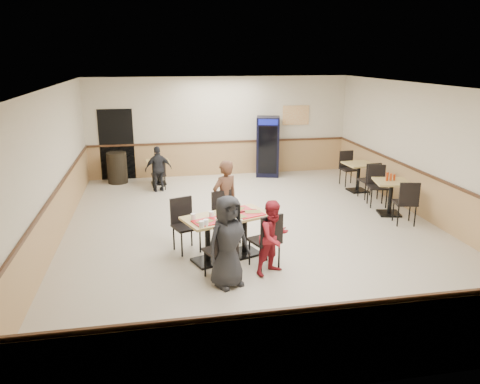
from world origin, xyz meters
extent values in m
plane|color=beige|center=(0.00, 0.00, 0.00)|extent=(10.00, 10.00, 0.00)
plane|color=silver|center=(0.00, 0.00, 3.00)|extent=(10.00, 10.00, 0.00)
plane|color=beige|center=(0.00, 5.00, 1.50)|extent=(8.00, 0.00, 8.00)
plane|color=beige|center=(0.00, -5.00, 1.50)|extent=(8.00, 0.00, 8.00)
plane|color=beige|center=(-4.00, 0.00, 1.50)|extent=(0.00, 10.00, 10.00)
plane|color=beige|center=(4.00, 0.00, 1.50)|extent=(0.00, 10.00, 10.00)
cube|color=tan|center=(0.00, 4.99, 0.50)|extent=(7.98, 0.03, 1.00)
cube|color=tan|center=(3.98, 0.00, 0.50)|extent=(0.03, 9.98, 1.00)
cube|color=#472B19|center=(0.00, 4.97, 1.03)|extent=(7.98, 0.04, 0.06)
cube|color=black|center=(-3.10, 4.98, 1.05)|extent=(1.00, 0.02, 2.10)
cube|color=orange|center=(2.40, 4.96, 1.80)|extent=(0.85, 0.02, 0.60)
cube|color=black|center=(-1.17, -1.42, 0.02)|extent=(0.64, 0.64, 0.04)
cylinder|color=black|center=(-1.17, -1.42, 0.42)|extent=(0.10, 0.10, 0.75)
cube|color=tan|center=(-1.17, -1.42, 0.80)|extent=(0.99, 0.99, 0.04)
cube|color=black|center=(-0.45, -1.16, 0.02)|extent=(0.64, 0.64, 0.04)
cylinder|color=black|center=(-0.45, -1.16, 0.42)|extent=(0.10, 0.10, 0.75)
cube|color=tan|center=(-0.45, -1.16, 0.80)|extent=(0.99, 0.99, 0.04)
imported|color=#222327|center=(-0.95, -2.34, 0.76)|extent=(0.88, 0.75, 1.52)
imported|color=maroon|center=(-0.12, -2.04, 0.65)|extent=(0.79, 0.74, 1.30)
imported|color=brown|center=(-0.67, -0.24, 0.80)|extent=(0.70, 0.62, 1.61)
imported|color=#222327|center=(-1.93, 3.43, 0.63)|extent=(0.78, 0.45, 1.25)
cube|color=red|center=(-1.18, -1.57, 0.84)|extent=(0.59, 0.51, 0.02)
cube|color=red|center=(-0.39, -1.31, 0.84)|extent=(0.59, 0.51, 0.02)
cube|color=red|center=(-0.54, -1.05, 0.84)|extent=(0.59, 0.51, 0.02)
cylinder|color=white|center=(-0.31, -1.22, 0.83)|extent=(0.25, 0.25, 0.01)
cube|color=#B29545|center=(-0.31, -1.22, 0.84)|extent=(0.30, 0.21, 0.02)
cylinder|color=white|center=(-0.84, -1.52, 0.83)|extent=(0.25, 0.25, 0.01)
cube|color=#B29545|center=(-0.84, -1.52, 0.84)|extent=(0.30, 0.21, 0.02)
cylinder|color=white|center=(-0.63, -1.46, 0.83)|extent=(0.25, 0.25, 0.01)
cube|color=#B29545|center=(-0.63, -1.46, 0.84)|extent=(0.34, 0.29, 0.02)
cylinder|color=white|center=(-0.56, -1.02, 0.83)|extent=(0.25, 0.25, 0.01)
cube|color=#B29545|center=(-0.56, -1.02, 0.84)|extent=(0.32, 0.34, 0.02)
cylinder|color=white|center=(-1.23, -1.59, 0.83)|extent=(0.25, 0.25, 0.01)
cube|color=#B29545|center=(-1.23, -1.59, 0.84)|extent=(0.34, 0.33, 0.02)
cylinder|color=white|center=(-1.09, -1.34, 0.88)|extent=(0.09, 0.09, 0.11)
cylinder|color=white|center=(-1.01, -1.70, 0.88)|extent=(0.09, 0.09, 0.11)
cylinder|color=white|center=(-1.23, -1.74, 0.88)|extent=(0.09, 0.09, 0.11)
cylinder|color=white|center=(-1.42, -1.40, 0.88)|extent=(0.09, 0.09, 0.11)
cylinder|color=white|center=(-1.31, -1.80, 0.88)|extent=(0.09, 0.09, 0.11)
cylinder|color=silver|center=(-0.78, -1.22, 0.89)|extent=(0.07, 0.07, 0.12)
cylinder|color=silver|center=(-0.68, -1.25, 0.89)|extent=(0.07, 0.07, 0.12)
cylinder|color=silver|center=(-0.79, -1.11, 0.89)|extent=(0.07, 0.07, 0.12)
ellipsoid|color=silver|center=(-0.78, -1.30, 0.88)|extent=(0.17, 0.17, 0.11)
cube|color=black|center=(3.34, 0.44, 0.02)|extent=(0.58, 0.58, 0.04)
cylinder|color=black|center=(3.34, 0.44, 0.41)|extent=(0.10, 0.10, 0.74)
cube|color=tan|center=(3.34, 0.44, 0.79)|extent=(0.90, 0.90, 0.04)
cube|color=black|center=(3.43, 2.41, 0.02)|extent=(0.51, 0.51, 0.04)
cylinder|color=black|center=(3.43, 2.41, 0.40)|extent=(0.09, 0.09, 0.71)
cube|color=tan|center=(3.43, 2.41, 0.77)|extent=(0.79, 0.79, 0.04)
cylinder|color=#B0340C|center=(3.24, 0.49, 0.91)|extent=(0.06, 0.06, 0.20)
cylinder|color=#CF4D1B|center=(3.33, 0.49, 0.90)|extent=(0.06, 0.06, 0.17)
cylinder|color=#B0340C|center=(3.42, 0.49, 0.88)|extent=(0.05, 0.05, 0.14)
cube|color=black|center=(-1.93, 4.20, 0.02)|extent=(0.44, 0.44, 0.04)
cylinder|color=black|center=(-1.93, 4.20, 0.35)|extent=(0.08, 0.08, 0.62)
cube|color=tan|center=(-1.93, 4.20, 0.67)|extent=(0.69, 0.69, 0.04)
cube|color=black|center=(1.42, 4.60, 0.91)|extent=(0.83, 0.82, 1.82)
cube|color=black|center=(1.33, 4.27, 0.86)|extent=(0.54, 0.16, 1.44)
cube|color=#0D138F|center=(1.33, 4.26, 1.70)|extent=(0.56, 0.16, 0.17)
cylinder|color=black|center=(-3.11, 4.55, 0.45)|extent=(0.57, 0.57, 0.90)
camera|label=1|loc=(-2.04, -9.15, 3.60)|focal=35.00mm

